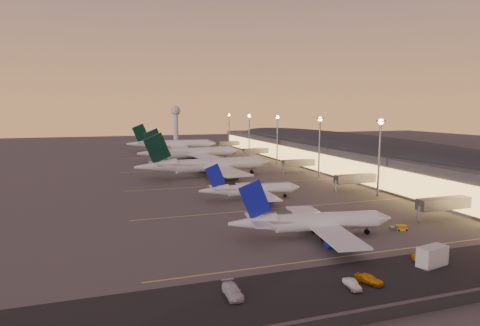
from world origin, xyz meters
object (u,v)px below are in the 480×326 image
radar_tower (176,117)px  baggage_tug_a (399,228)px  airliner_narrow_south (313,222)px  baggage_tug_b (366,215)px  catering_truck_a (433,256)px  service_van_b (369,279)px  airliner_wide_mid (191,153)px  airliner_wide_near (207,165)px  service_van_c (352,284)px  airliner_narrow_north (251,190)px  service_van_a (232,291)px  airliner_wide_far (173,144)px  service_van_d (422,259)px

radar_tower → baggage_tug_a: bearing=-88.7°
airliner_narrow_south → baggage_tug_a: bearing=4.2°
baggage_tug_b → catering_truck_a: size_ratio=0.57×
service_van_b → airliner_wide_mid: bearing=60.4°
airliner_narrow_south → airliner_wide_near: airliner_wide_near is taller
airliner_wide_mid → catering_truck_a: 164.50m
airliner_wide_near → airliner_wide_mid: size_ratio=1.03×
baggage_tug_a → catering_truck_a: size_ratio=0.60×
airliner_wide_near → catering_truck_a: airliner_wide_near is taller
airliner_wide_near → service_van_c: bearing=-97.3°
airliner_wide_mid → baggage_tug_a: bearing=-88.0°
service_van_c → radar_tower: bearing=91.8°
airliner_wide_mid → service_van_c: bearing=-99.2°
airliner_wide_near → radar_tower: bearing=78.8°
airliner_wide_near → catering_truck_a: size_ratio=8.78×
airliner_narrow_south → airliner_narrow_north: (-0.09, 41.22, -0.42)m
service_van_b → service_van_c: 3.79m
airliner_narrow_south → airliner_narrow_north: 41.22m
service_van_a → service_van_c: service_van_a is taller
airliner_wide_far → service_van_a: size_ratio=10.37×
catering_truck_a → service_van_b: 16.57m
service_van_a → baggage_tug_a: bearing=23.4°
baggage_tug_a → service_van_d: bearing=-104.7°
catering_truck_a → airliner_narrow_south: bearing=110.3°
airliner_wide_far → catering_truck_a: size_ratio=8.75×
service_van_a → baggage_tug_b: bearing=35.2°
baggage_tug_a → airliner_wide_near: bearing=120.0°
airliner_narrow_south → catering_truck_a: bearing=-50.0°
service_van_a → airliner_narrow_north: bearing=68.4°
airliner_narrow_south → baggage_tug_b: (22.45, 11.37, -3.05)m
airliner_wide_near → radar_tower: (19.31, 203.87, 16.79)m
baggage_tug_b → service_van_b: 44.05m
service_van_d → service_van_a: bearing=-167.4°
service_van_c → airliner_wide_near: bearing=94.3°
airliner_wide_far → service_van_b: bearing=-85.5°
radar_tower → airliner_wide_near: bearing=-95.4°
airliner_wide_near → airliner_wide_far: size_ratio=1.00×
catering_truck_a → airliner_wide_far: bearing=82.3°
airliner_narrow_north → airliner_wide_mid: (0.43, 100.91, 1.76)m
airliner_wide_near → baggage_tug_b: size_ratio=15.36×
baggage_tug_a → service_van_a: service_van_a is taller
airliner_wide_mid → service_van_a: size_ratio=10.09×
airliner_wide_mid → catering_truck_a: (13.23, -163.94, -3.17)m
airliner_wide_near → airliner_wide_mid: 53.79m
catering_truck_a → service_van_c: bearing=178.8°
airliner_narrow_south → service_van_a: 34.04m
service_van_a → airliner_wide_far: bearing=84.2°
baggage_tug_b → service_van_c: 46.80m
airliner_wide_far → catering_truck_a: airliner_wide_far is taller
airliner_narrow_north → service_van_c: airliner_narrow_north is taller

